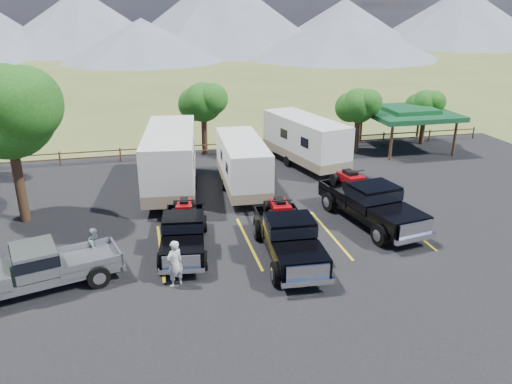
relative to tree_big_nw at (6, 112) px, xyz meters
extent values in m
plane|color=#4B5C27|center=(12.55, -9.03, -5.60)|extent=(320.00, 320.00, 0.00)
cube|color=black|center=(12.55, -6.03, -5.58)|extent=(44.00, 34.00, 0.04)
cube|color=gold|center=(6.55, -5.03, -5.55)|extent=(0.12, 5.50, 0.01)
cube|color=gold|center=(10.55, -5.03, -5.55)|extent=(0.12, 5.50, 0.01)
cube|color=gold|center=(14.55, -5.03, -5.55)|extent=(0.12, 5.50, 0.01)
cube|color=gold|center=(18.55, -5.03, -5.55)|extent=(0.12, 5.50, 0.01)
cylinder|color=black|center=(0.05, -0.03, -3.36)|extent=(0.48, 0.48, 4.48)
sphere|color=#194912|center=(0.05, -0.03, 0.00)|extent=(4.48, 4.48, 4.48)
sphere|color=#194912|center=(1.01, -0.83, 0.48)|extent=(3.52, 3.52, 3.52)
cylinder|color=black|center=(21.55, 7.97, -4.20)|extent=(0.39, 0.39, 2.80)
sphere|color=#194912|center=(21.55, 7.97, -2.10)|extent=(2.52, 2.52, 2.52)
sphere|color=#194912|center=(22.09, 7.52, -1.83)|extent=(1.98, 1.98, 1.98)
sphere|color=#194912|center=(21.04, 8.37, -2.28)|extent=(2.16, 2.16, 2.16)
cylinder|color=black|center=(27.55, 8.97, -4.34)|extent=(0.38, 0.38, 2.52)
sphere|color=#194912|center=(27.55, 8.97, -2.45)|extent=(2.24, 2.24, 2.24)
sphere|color=#194912|center=(28.03, 8.57, -2.21)|extent=(1.76, 1.76, 1.76)
sphere|color=#194912|center=(27.10, 9.33, -2.61)|extent=(1.92, 1.92, 1.92)
cylinder|color=black|center=(10.55, 9.97, -4.06)|extent=(0.41, 0.41, 3.08)
sphere|color=#194912|center=(10.55, 9.97, -1.75)|extent=(2.80, 2.80, 2.80)
sphere|color=#194912|center=(11.15, 9.47, -1.45)|extent=(2.20, 2.20, 2.20)
sphere|color=#194912|center=(9.99, 10.41, -1.95)|extent=(2.40, 2.40, 2.40)
cylinder|color=#533623|center=(0.55, 9.47, -5.10)|extent=(0.12, 0.12, 1.00)
cylinder|color=#533623|center=(4.55, 9.47, -5.10)|extent=(0.12, 0.12, 1.00)
cylinder|color=#533623|center=(8.55, 9.47, -5.10)|extent=(0.12, 0.12, 1.00)
cylinder|color=#533623|center=(12.55, 9.47, -5.10)|extent=(0.12, 0.12, 1.00)
cylinder|color=#533623|center=(16.55, 9.47, -5.10)|extent=(0.12, 0.12, 1.00)
cylinder|color=#533623|center=(20.55, 9.47, -5.10)|extent=(0.12, 0.12, 1.00)
cylinder|color=#533623|center=(24.55, 9.47, -5.10)|extent=(0.12, 0.12, 1.00)
cylinder|color=#533623|center=(28.55, 9.47, -5.10)|extent=(0.12, 0.12, 1.00)
cylinder|color=#533623|center=(32.55, 9.47, -5.10)|extent=(0.12, 0.12, 1.00)
cube|color=#533623|center=(14.55, 9.47, -5.15)|extent=(36.00, 0.06, 0.08)
cube|color=#533623|center=(14.55, 9.47, -4.75)|extent=(36.00, 0.06, 0.08)
cylinder|color=#533623|center=(23.05, 5.47, -4.30)|extent=(0.20, 0.20, 2.60)
cylinder|color=#533623|center=(23.05, 10.47, -4.30)|extent=(0.20, 0.20, 2.60)
cylinder|color=#533623|center=(28.05, 5.47, -4.30)|extent=(0.20, 0.20, 2.60)
cylinder|color=#533623|center=(28.05, 10.47, -4.30)|extent=(0.20, 0.20, 2.60)
cube|color=#17512C|center=(25.55, 7.97, -2.85)|extent=(6.20, 6.20, 0.35)
cube|color=#17512C|center=(25.55, 7.97, -2.55)|extent=(3.50, 3.50, 0.35)
cone|color=slate|center=(-5.45, 102.97, 1.40)|extent=(44.00, 44.00, 14.00)
cone|color=slate|center=(26.55, 98.97, 3.40)|extent=(52.00, 52.00, 18.00)
cone|color=slate|center=(60.55, 104.97, 0.40)|extent=(40.00, 40.00, 12.00)
cone|color=slate|center=(92.55, 100.97, 1.90)|extent=(50.00, 50.00, 15.00)
cone|color=slate|center=(7.55, 77.97, -1.60)|extent=(32.00, 32.00, 8.00)
cone|color=slate|center=(47.55, 74.97, -1.10)|extent=(40.00, 40.00, 9.00)
cube|color=black|center=(7.60, -5.14, -4.97)|extent=(2.37, 5.48, 0.33)
cube|color=black|center=(7.37, -6.91, -4.63)|extent=(1.98, 1.89, 0.46)
cube|color=black|center=(7.58, -5.25, -4.30)|extent=(1.92, 1.66, 0.93)
cube|color=black|center=(7.58, -5.25, -4.16)|extent=(1.96, 1.72, 0.42)
cube|color=black|center=(7.81, -3.48, -4.71)|extent=(2.06, 2.44, 0.51)
cube|color=silver|center=(7.25, -7.85, -4.67)|extent=(1.49, 0.26, 0.51)
cube|color=silver|center=(7.24, -7.90, -5.03)|extent=(1.83, 0.40, 0.20)
cube|color=silver|center=(7.95, -2.37, -5.03)|extent=(1.83, 0.38, 0.20)
cylinder|color=black|center=(6.50, -6.85, -5.14)|extent=(0.38, 0.87, 0.84)
cylinder|color=black|center=(8.23, -7.08, -5.14)|extent=(0.38, 0.87, 0.84)
cylinder|color=black|center=(6.97, -3.20, -5.14)|extent=(0.38, 0.87, 0.84)
cylinder|color=black|center=(8.70, -3.42, -5.14)|extent=(0.38, 0.87, 0.84)
cube|color=maroon|center=(7.81, -3.48, -4.09)|extent=(0.80, 1.28, 0.33)
cube|color=black|center=(7.81, -3.48, -3.85)|extent=(0.46, 0.74, 0.17)
cube|color=maroon|center=(7.75, -3.98, -3.99)|extent=(0.78, 0.42, 0.20)
cylinder|color=black|center=(7.76, -3.89, -3.67)|extent=(0.84, 0.16, 0.06)
cylinder|color=black|center=(7.33, -3.93, -4.27)|extent=(0.31, 0.55, 0.52)
cylinder|color=black|center=(8.16, -4.04, -4.27)|extent=(0.31, 0.55, 0.52)
cylinder|color=black|center=(7.46, -2.92, -4.27)|extent=(0.31, 0.55, 0.52)
cylinder|color=black|center=(8.29, -3.02, -4.27)|extent=(0.31, 0.55, 0.52)
cube|color=black|center=(11.91, -6.86, -4.90)|extent=(2.24, 6.02, 0.37)
cube|color=black|center=(11.80, -8.85, -4.52)|extent=(2.10, 1.98, 0.52)
cube|color=black|center=(11.91, -6.99, -4.15)|extent=(2.04, 1.73, 1.04)
cube|color=black|center=(11.91, -6.99, -4.00)|extent=(2.09, 1.79, 0.47)
cube|color=black|center=(12.02, -4.99, -4.62)|extent=(2.13, 2.60, 0.57)
cube|color=silver|center=(11.74, -9.91, -4.57)|extent=(1.67, 0.18, 0.57)
cube|color=silver|center=(11.74, -9.98, -4.96)|extent=(2.05, 0.30, 0.23)
cube|color=silver|center=(12.09, -3.75, -4.96)|extent=(2.04, 0.28, 0.23)
cylinder|color=black|center=(10.82, -8.86, -5.09)|extent=(0.36, 0.95, 0.94)
cylinder|color=black|center=(12.77, -8.97, -5.09)|extent=(0.36, 0.95, 0.94)
cylinder|color=black|center=(11.05, -4.75, -5.09)|extent=(0.36, 0.95, 0.94)
cylinder|color=black|center=(13.01, -4.86, -5.09)|extent=(0.36, 0.95, 0.94)
cube|color=maroon|center=(12.02, -4.99, -3.91)|extent=(0.80, 1.39, 0.36)
cube|color=black|center=(12.02, -4.99, -3.65)|extent=(0.46, 0.80, 0.19)
cube|color=maroon|center=(11.99, -5.56, -3.81)|extent=(0.85, 0.41, 0.23)
cylinder|color=black|center=(11.99, -5.46, -3.45)|extent=(0.94, 0.11, 0.06)
cylinder|color=black|center=(11.52, -5.54, -4.12)|extent=(0.30, 0.60, 0.58)
cylinder|color=black|center=(12.45, -5.59, -4.12)|extent=(0.30, 0.60, 0.58)
cylinder|color=black|center=(11.58, -4.40, -4.12)|extent=(0.30, 0.60, 0.58)
cylinder|color=black|center=(12.52, -4.45, -4.12)|extent=(0.30, 0.60, 0.58)
cube|color=black|center=(16.95, -4.29, -4.85)|extent=(3.14, 6.64, 0.40)
cube|color=black|center=(17.32, -6.40, -4.44)|extent=(2.47, 2.36, 0.56)
cube|color=black|center=(16.97, -4.42, -4.05)|extent=(2.38, 2.09, 1.12)
cube|color=black|center=(16.97, -4.42, -3.88)|extent=(2.43, 2.16, 0.50)
cube|color=black|center=(16.60, -2.30, -4.54)|extent=(2.58, 3.02, 0.62)
cube|color=silver|center=(17.52, -7.53, -4.49)|extent=(1.78, 0.40, 0.62)
cube|color=silver|center=(17.54, -7.59, -4.92)|extent=(2.19, 0.58, 0.25)
cube|color=silver|center=(16.36, -0.98, -4.92)|extent=(2.19, 0.56, 0.25)
cylinder|color=black|center=(16.30, -6.65, -5.05)|extent=(0.51, 1.05, 1.01)
cylinder|color=black|center=(18.37, -6.29, -5.05)|extent=(0.51, 1.05, 1.01)
cylinder|color=black|center=(15.52, -2.29, -5.05)|extent=(0.51, 1.05, 1.01)
cylinder|color=black|center=(17.60, -1.92, -5.05)|extent=(0.51, 1.05, 1.01)
cube|color=maroon|center=(16.60, -2.30, -3.79)|extent=(1.03, 1.57, 0.39)
cube|color=black|center=(16.60, -2.30, -3.51)|extent=(0.59, 0.90, 0.20)
cube|color=maroon|center=(16.70, -2.91, -3.68)|extent=(0.95, 0.54, 0.25)
cylinder|color=black|center=(16.68, -2.80, -3.29)|extent=(1.00, 0.24, 0.07)
cylinder|color=black|center=(16.21, -3.00, -4.01)|extent=(0.40, 0.67, 0.63)
cylinder|color=black|center=(17.20, -2.82, -4.01)|extent=(0.40, 0.67, 0.63)
cylinder|color=black|center=(15.99, -1.79, -4.01)|extent=(0.40, 0.67, 0.63)
cylinder|color=black|center=(16.98, -1.61, -4.01)|extent=(0.40, 0.67, 0.63)
cube|color=silver|center=(7.63, 2.55, -3.43)|extent=(3.68, 8.66, 3.02)
cube|color=#85735B|center=(7.63, 2.55, -4.60)|extent=(3.71, 8.70, 0.67)
cube|color=black|center=(6.03, 0.63, -3.13)|extent=(0.14, 1.00, 0.67)
cube|color=black|center=(8.73, 0.30, -3.13)|extent=(0.14, 1.00, 0.67)
cylinder|color=black|center=(6.42, 3.04, -5.16)|extent=(0.37, 0.81, 0.78)
cylinder|color=black|center=(8.93, 2.73, -5.16)|extent=(0.37, 0.81, 0.78)
cube|color=black|center=(7.01, -2.62, -5.00)|extent=(0.38, 2.02, 0.11)
cube|color=silver|center=(11.68, 1.75, -3.77)|extent=(2.58, 7.13, 2.53)
cube|color=#85735B|center=(11.68, 1.75, -4.76)|extent=(2.61, 7.17, 0.56)
cube|color=black|center=(10.46, 0.05, -3.52)|extent=(0.06, 0.84, 0.56)
cube|color=black|center=(12.73, -0.06, -3.52)|extent=(0.06, 0.84, 0.56)
cylinder|color=black|center=(10.63, 2.09, -5.23)|extent=(0.27, 0.67, 0.66)
cylinder|color=black|center=(12.75, 1.98, -5.23)|extent=(0.27, 0.67, 0.66)
cube|color=black|center=(11.47, -2.60, -5.09)|extent=(0.19, 1.69, 0.09)
cube|color=silver|center=(16.78, 5.69, -3.65)|extent=(4.10, 7.88, 2.71)
cube|color=#85735B|center=(16.78, 5.69, -4.70)|extent=(4.13, 7.92, 0.60)
cube|color=black|center=(16.04, 3.58, -3.38)|extent=(0.23, 0.88, 0.60)
cube|color=black|center=(18.40, 4.15, -3.38)|extent=(0.23, 0.88, 0.60)
cylinder|color=black|center=(15.61, 5.72, -5.21)|extent=(0.41, 0.74, 0.70)
cylinder|color=black|center=(17.81, 6.25, -5.21)|extent=(0.41, 0.74, 0.70)
cube|color=black|center=(17.87, 1.16, -5.05)|extent=(0.54, 1.78, 0.10)
cube|color=gray|center=(1.96, -7.17, -4.94)|extent=(5.88, 3.28, 0.35)
cube|color=gray|center=(1.84, -7.20, -4.23)|extent=(1.98, 2.20, 0.98)
cube|color=black|center=(1.84, -7.20, -4.08)|extent=(2.05, 2.25, 0.44)
cube|color=gray|center=(3.66, -6.68, -4.67)|extent=(2.79, 2.46, 0.54)
cube|color=silver|center=(4.79, -6.35, -5.00)|extent=(0.68, 1.89, 0.22)
cylinder|color=black|center=(3.57, -5.74, -5.11)|extent=(0.93, 0.53, 0.88)
cylinder|color=black|center=(4.08, -7.52, -5.11)|extent=(0.93, 0.53, 0.88)
imported|color=#BABABA|center=(6.98, -8.10, -4.59)|extent=(0.84, 0.75, 1.93)
imported|color=slate|center=(3.90, -5.65, -4.72)|extent=(0.99, 1.03, 1.68)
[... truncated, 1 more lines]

